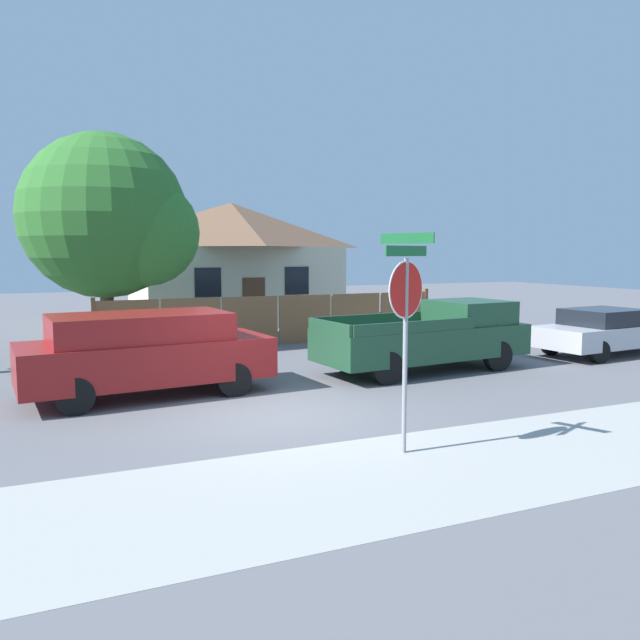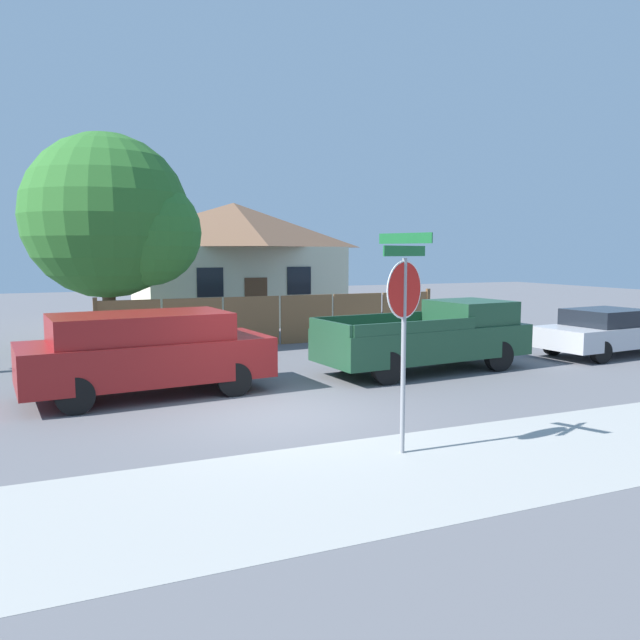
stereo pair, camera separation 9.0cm
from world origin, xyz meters
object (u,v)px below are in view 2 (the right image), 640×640
object	(u,v)px
red_suv	(146,351)
stop_sign	(404,304)
orange_pickup	(431,337)
parked_sedan	(608,331)
oak_tree	(115,220)
house	(234,261)

from	to	relation	value
red_suv	stop_sign	size ratio (longest dim) A/B	1.59
orange_pickup	stop_sign	bearing A→B (deg)	-132.22
orange_pickup	parked_sedan	size ratio (longest dim) A/B	1.22
stop_sign	oak_tree	bearing A→B (deg)	79.11
red_suv	parked_sedan	world-z (taller)	red_suv
oak_tree	red_suv	bearing A→B (deg)	-90.85
red_suv	parked_sedan	size ratio (longest dim) A/B	1.12
parked_sedan	red_suv	bearing A→B (deg)	174.62
oak_tree	parked_sedan	world-z (taller)	oak_tree
house	stop_sign	xyz separation A→B (m)	(-2.55, -18.30, -0.41)
parked_sedan	oak_tree	bearing A→B (deg)	146.71
red_suv	parked_sedan	distance (m)	12.96
house	orange_pickup	world-z (taller)	house
house	oak_tree	world-z (taller)	oak_tree
orange_pickup	stop_sign	world-z (taller)	stop_sign
orange_pickup	red_suv	bearing A→B (deg)	174.83
red_suv	orange_pickup	size ratio (longest dim) A/B	0.92
oak_tree	red_suv	world-z (taller)	oak_tree
house	parked_sedan	distance (m)	15.10
oak_tree	stop_sign	size ratio (longest dim) A/B	2.02
orange_pickup	oak_tree	bearing A→B (deg)	129.89
oak_tree	orange_pickup	world-z (taller)	oak_tree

